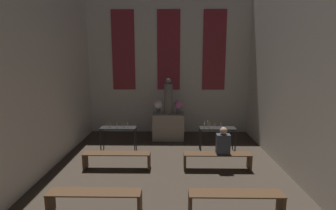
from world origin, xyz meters
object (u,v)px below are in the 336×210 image
object	(u,v)px
altar	(168,126)
pew_back_right	(217,158)
pew_back_left	(117,157)
candle_rack_right	(217,131)
person_seated	(223,142)
candle_rack_left	(118,131)
pew_third_left	(95,198)
flower_vase_right	(179,105)
statue	(168,97)
flower_vase_left	(158,105)
pew_third_right	(236,199)

from	to	relation	value
altar	pew_back_right	bearing A→B (deg)	-63.16
altar	pew_back_left	xyz separation A→B (m)	(-1.37, -2.70, -0.16)
candle_rack_right	person_seated	distance (m)	1.42
candle_rack_left	candle_rack_right	xyz separation A→B (m)	(3.20, -0.00, 0.00)
altar	pew_third_left	distance (m)	4.99
flower_vase_right	candle_rack_left	xyz separation A→B (m)	(-1.98, -1.29, -0.61)
statue	candle_rack_left	world-z (taller)	statue
flower_vase_right	pew_back_left	size ratio (longest dim) A/B	0.27
pew_third_left	person_seated	xyz separation A→B (m)	(2.88, 2.09, 0.45)
candle_rack_left	flower_vase_left	bearing A→B (deg)	46.24
pew_third_left	person_seated	world-z (taller)	person_seated
altar	pew_back_right	distance (m)	3.03
statue	pew_back_right	world-z (taller)	statue
statue	person_seated	distance (m)	3.20
statue	pew_back_left	size ratio (longest dim) A/B	0.73
pew_third_right	altar	bearing A→B (deg)	105.90
candle_rack_right	pew_third_right	xyz separation A→B (m)	(-0.23, -3.51, -0.34)
flower_vase_left	candle_rack_right	bearing A→B (deg)	-33.19
altar	pew_third_left	world-z (taller)	altar
altar	candle_rack_left	xyz separation A→B (m)	(-1.60, -1.29, 0.18)
candle_rack_left	pew_third_right	xyz separation A→B (m)	(2.97, -3.51, -0.34)
flower_vase_left	candle_rack_right	size ratio (longest dim) A/B	0.43
flower_vase_right	pew_back_right	world-z (taller)	flower_vase_right
pew_back_left	person_seated	size ratio (longest dim) A/B	2.47
statue	flower_vase_left	distance (m)	0.48
altar	candle_rack_right	bearing A→B (deg)	-38.93
person_seated	candle_rack_left	bearing A→B (deg)	155.55
statue	candle_rack_right	xyz separation A→B (m)	(1.59, -1.29, -0.91)
altar	flower_vase_left	size ratio (longest dim) A/B	2.33
candle_rack_right	person_seated	size ratio (longest dim) A/B	1.57
statue	flower_vase_right	size ratio (longest dim) A/B	2.67
flower_vase_right	pew_back_right	bearing A→B (deg)	-69.82
flower_vase_right	person_seated	xyz separation A→B (m)	(1.14, -2.70, -0.51)
statue	pew_third_right	bearing A→B (deg)	-74.10
flower_vase_right	pew_third_left	xyz separation A→B (m)	(-1.74, -4.80, -0.95)
pew_third_left	pew_back_right	xyz separation A→B (m)	(2.73, 2.09, 0.00)
statue	candle_rack_left	xyz separation A→B (m)	(-1.60, -1.29, -0.91)
flower_vase_left	flower_vase_right	bearing A→B (deg)	0.00
flower_vase_left	pew_third_left	distance (m)	4.99
pew_third_right	pew_back_right	distance (m)	2.09
flower_vase_left	person_seated	distance (m)	3.33
pew_back_right	altar	bearing A→B (deg)	116.84
flower_vase_left	pew_third_right	bearing A→B (deg)	-70.05
flower_vase_left	pew_back_left	xyz separation A→B (m)	(-0.99, -2.70, -0.95)
candle_rack_left	pew_back_left	xyz separation A→B (m)	(0.24, -1.42, -0.34)
flower_vase_left	pew_third_right	size ratio (longest dim) A/B	0.27
statue	person_seated	bearing A→B (deg)	-60.81
candle_rack_left	pew_back_left	world-z (taller)	candle_rack_left
statue	pew_third_right	xyz separation A→B (m)	(1.37, -4.80, -1.26)
altar	person_seated	distance (m)	3.11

